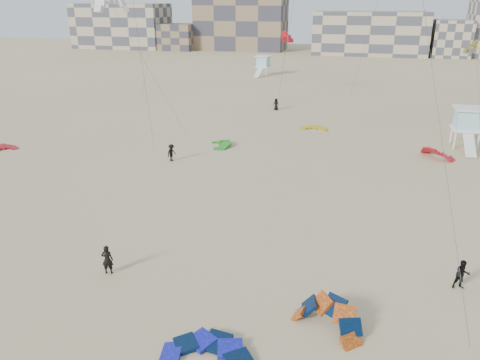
% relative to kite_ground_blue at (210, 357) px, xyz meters
% --- Properties ---
extents(ground, '(320.00, 320.00, 0.00)m').
position_rel_kite_ground_blue_xyz_m(ground, '(-3.72, 2.33, 0.00)').
color(ground, '#C7B085').
rests_on(ground, ground).
extents(kite_ground_blue, '(4.46, 4.64, 1.16)m').
position_rel_kite_ground_blue_xyz_m(kite_ground_blue, '(0.00, 0.00, 0.00)').
color(kite_ground_blue, '#1E22D2').
rests_on(kite_ground_blue, ground).
extents(kite_ground_orange, '(4.87, 4.88, 3.60)m').
position_rel_kite_ground_blue_xyz_m(kite_ground_orange, '(4.94, 3.42, 0.00)').
color(kite_ground_orange, orange).
rests_on(kite_ground_orange, ground).
extents(kite_ground_red, '(4.73, 4.62, 1.70)m').
position_rel_kite_ground_blue_xyz_m(kite_ground_red, '(-31.21, 23.77, 0.00)').
color(kite_ground_red, '#BD0A04').
rests_on(kite_ground_red, ground).
extents(kite_ground_green, '(4.64, 4.52, 1.81)m').
position_rel_kite_ground_blue_xyz_m(kite_ground_green, '(-9.10, 31.46, 0.00)').
color(kite_ground_green, '#1F8E22').
rests_on(kite_ground_green, ground).
extents(kite_ground_red_far, '(5.07, 5.07, 3.38)m').
position_rel_kite_ground_blue_xyz_m(kite_ground_red_far, '(13.55, 33.13, 0.00)').
color(kite_ground_red_far, '#BD0A04').
rests_on(kite_ground_red_far, ground).
extents(kite_ground_yellow, '(3.29, 3.47, 0.88)m').
position_rel_kite_ground_blue_xyz_m(kite_ground_yellow, '(0.14, 41.17, 0.00)').
color(kite_ground_yellow, '#C59306').
rests_on(kite_ground_yellow, ground).
extents(kitesurfer_main, '(0.75, 0.59, 1.82)m').
position_rel_kite_ground_blue_xyz_m(kitesurfer_main, '(-7.90, 5.10, 0.91)').
color(kitesurfer_main, black).
rests_on(kitesurfer_main, ground).
extents(kitesurfer_b, '(0.98, 0.84, 1.74)m').
position_rel_kite_ground_blue_xyz_m(kitesurfer_b, '(11.83, 8.66, 0.87)').
color(kitesurfer_b, black).
rests_on(kitesurfer_b, ground).
extents(kitesurfer_c, '(0.99, 1.26, 1.72)m').
position_rel_kite_ground_blue_xyz_m(kitesurfer_c, '(-12.21, 25.26, 0.86)').
color(kitesurfer_c, black).
rests_on(kitesurfer_c, ground).
extents(kitesurfer_e, '(0.93, 0.72, 1.69)m').
position_rel_kite_ground_blue_xyz_m(kitesurfer_e, '(-6.39, 50.77, 0.84)').
color(kitesurfer_e, black).
rests_on(kitesurfer_e, ground).
extents(kite_fly_grey, '(11.35, 5.14, 15.01)m').
position_rel_kite_ground_blue_xyz_m(kite_fly_grey, '(-21.52, 32.85, 14.50)').
color(kite_fly_grey, white).
rests_on(kite_fly_grey, ground).
extents(kite_fly_olive, '(4.04, 13.89, 10.07)m').
position_rel_kite_ground_blue_xyz_m(kite_fly_olive, '(17.53, 43.00, 9.93)').
color(kite_fly_olive, brown).
rests_on(kite_fly_olive, ground).
extents(kite_fly_red, '(4.32, 4.29, 9.64)m').
position_rel_kite_ground_blue_xyz_m(kite_fly_red, '(-6.85, 61.29, 9.40)').
color(kite_fly_red, '#BD0A04').
rests_on(kite_fly_red, ground).
extents(lifeguard_tower_near, '(3.11, 5.91, 4.33)m').
position_rel_kite_ground_blue_xyz_m(lifeguard_tower_near, '(16.83, 37.82, 2.15)').
color(lifeguard_tower_near, white).
rests_on(lifeguard_tower_near, ground).
extents(lifeguard_tower_far, '(3.38, 5.90, 4.12)m').
position_rel_kite_ground_blue_xyz_m(lifeguard_tower_far, '(-15.17, 83.16, 2.04)').
color(lifeguard_tower_far, white).
rests_on(lifeguard_tower_far, ground).
extents(condo_west_a, '(30.00, 15.00, 14.00)m').
position_rel_kite_ground_blue_xyz_m(condo_west_a, '(-73.72, 132.33, 7.00)').
color(condo_west_a, tan).
rests_on(condo_west_a, ground).
extents(condo_west_b, '(28.00, 14.00, 18.00)m').
position_rel_kite_ground_blue_xyz_m(condo_west_b, '(-33.72, 136.33, 9.00)').
color(condo_west_b, '#846C4F').
rests_on(condo_west_b, ground).
extents(condo_mid, '(32.00, 16.00, 12.00)m').
position_rel_kite_ground_blue_xyz_m(condo_mid, '(6.28, 132.33, 6.00)').
color(condo_mid, tan).
rests_on(condo_mid, ground).
extents(condo_fill_left, '(12.00, 10.00, 8.00)m').
position_rel_kite_ground_blue_xyz_m(condo_fill_left, '(-53.72, 130.33, 4.00)').
color(condo_fill_left, '#846C4F').
rests_on(condo_fill_left, ground).
extents(condo_fill_right, '(10.00, 10.00, 10.00)m').
position_rel_kite_ground_blue_xyz_m(condo_fill_right, '(28.28, 130.33, 5.00)').
color(condo_fill_right, tan).
rests_on(condo_fill_right, ground).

